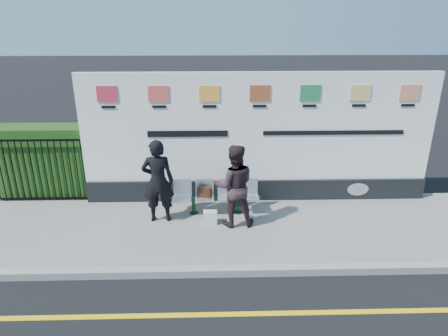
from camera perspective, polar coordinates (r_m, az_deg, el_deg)
name	(u,v)px	position (r m, az deg, el deg)	size (l,w,h in m)	color
ground	(249,314)	(6.51, 3.61, -20.11)	(80.00, 80.00, 0.00)	black
pavement	(239,228)	(8.51, 2.16, -8.62)	(14.00, 3.00, 0.12)	gray
kerb	(244,271)	(7.24, 2.92, -14.47)	(14.00, 0.18, 0.14)	gray
yellow_line	(249,314)	(6.50, 3.61, -20.09)	(14.00, 0.10, 0.01)	yellow
billboard	(258,147)	(9.23, 4.85, 3.03)	(8.00, 0.30, 3.00)	black
hedge	(46,161)	(10.55, -24.08, 0.98)	(2.35, 0.70, 1.70)	#214916
railing	(39,170)	(10.19, -24.91, -0.32)	(2.05, 0.06, 1.54)	black
bench	(216,205)	(8.90, -1.18, -5.28)	(1.88, 0.50, 0.40)	#B0B6BA
woman_left	(158,181)	(8.43, -9.41, -1.86)	(0.66, 0.43, 1.81)	black
woman_right	(234,186)	(8.16, 1.45, -2.56)	(0.86, 0.67, 1.76)	#312026
handbag_brown	(204,192)	(8.76, -2.81, -3.43)	(0.30, 0.13, 0.23)	black
carrier_bag_white	(210,217)	(8.50, -1.98, -7.07)	(0.29, 0.17, 0.29)	silver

